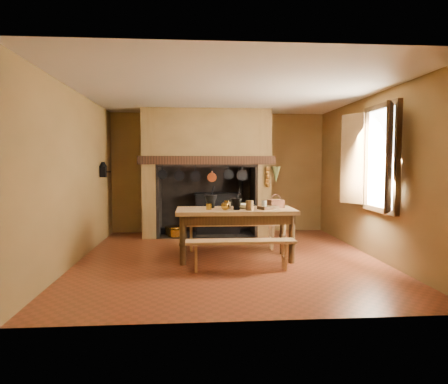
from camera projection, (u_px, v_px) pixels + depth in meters
name	position (u px, v px, depth m)	size (l,w,h in m)	color
floor	(229.00, 258.00, 6.82)	(5.50, 5.50, 0.00)	brown
ceiling	(229.00, 92.00, 6.63)	(5.50, 5.50, 0.00)	silver
back_wall	(219.00, 173.00, 9.46)	(5.00, 0.02, 2.80)	olive
wall_left	(77.00, 177.00, 6.54)	(0.02, 5.50, 2.80)	olive
wall_right	(372.00, 176.00, 6.91)	(0.02, 5.50, 2.80)	olive
wall_front	(252.00, 185.00, 3.99)	(5.00, 0.02, 2.80)	olive
chimney_breast	(207.00, 155.00, 8.97)	(2.95, 0.96, 2.80)	olive
iron_range	(218.00, 213.00, 9.22)	(1.12, 0.55, 1.60)	black
hearth_pans	(173.00, 232.00, 8.94)	(0.51, 0.62, 0.20)	gold
hanging_pans	(205.00, 176.00, 8.50)	(1.92, 0.29, 0.27)	black
onion_string	(268.00, 177.00, 8.58)	(0.12, 0.10, 0.46)	#925F1B
herb_bunch	(276.00, 175.00, 8.59)	(0.20, 0.20, 0.35)	#535E2C
window	(375.00, 158.00, 6.48)	(0.39, 1.75, 1.76)	white
wall_coffee_mill	(103.00, 169.00, 8.08)	(0.23, 0.16, 0.31)	black
work_table	(236.00, 217.00, 6.70)	(1.98, 0.88, 0.86)	#A97F4D
bench_front	(241.00, 248.00, 6.00)	(1.66, 0.29, 0.47)	#A97F4D
bench_back	(232.00, 230.00, 7.42)	(1.85, 0.32, 0.52)	#A97F4D
mortar_large	(211.00, 201.00, 6.82)	(0.22, 0.22, 0.38)	black
mortar_small	(237.00, 203.00, 6.53)	(0.19, 0.19, 0.32)	black
coffee_grinder	(227.00, 205.00, 6.71)	(0.16, 0.14, 0.17)	#3E2A13
brass_mug_a	(209.00, 207.00, 6.56)	(0.09, 0.09, 0.10)	gold
brass_mug_b	(249.00, 205.00, 7.00)	(0.07, 0.07, 0.08)	gold
mixing_bowl	(245.00, 206.00, 6.77)	(0.31, 0.31, 0.08)	#C1B694
stoneware_crock	(250.00, 205.00, 6.47)	(0.13, 0.13, 0.16)	brown
glass_jar	(264.00, 205.00, 6.58)	(0.08, 0.08, 0.15)	beige
wicker_basket	(276.00, 203.00, 6.85)	(0.28, 0.23, 0.24)	#4C2616
wooden_tray	(268.00, 208.00, 6.62)	(0.31, 0.22, 0.05)	#3E2A13
brass_cup	(225.00, 207.00, 6.50)	(0.14, 0.14, 0.11)	gold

